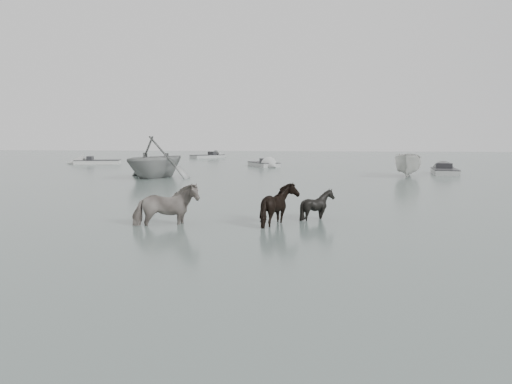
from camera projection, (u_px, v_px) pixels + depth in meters
ground at (264, 231)px, 14.76m from camera, size 140.00×140.00×0.00m
pony_pinto at (165, 198)px, 15.53m from camera, size 2.23×1.60×1.72m
pony_dark at (280, 201)px, 15.66m from camera, size 1.40×1.60×1.52m
pony_black at (317, 201)px, 16.69m from camera, size 1.21×1.10×1.23m
rowboat_trail at (156, 156)px, 32.66m from camera, size 6.39×6.79×2.86m
boat_small at (409, 164)px, 33.59m from camera, size 2.78×4.81×1.75m
skiff_port at (445, 169)px, 35.68m from camera, size 2.26×5.03×0.75m
skiff_outer at (98, 160)px, 47.89m from camera, size 6.02×2.84×0.75m
skiff_mid at (264, 162)px, 44.10m from camera, size 3.81×5.12×0.75m
skiff_far at (207, 155)px, 60.06m from camera, size 5.08×5.24×0.75m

